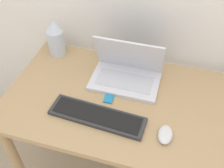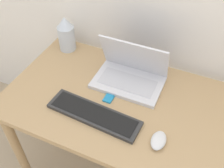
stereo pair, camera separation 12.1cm
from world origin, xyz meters
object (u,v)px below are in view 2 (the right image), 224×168
(keyboard, at_px, (94,114))
(vase, at_px, (66,34))
(laptop, at_px, (130,73))
(mouse, at_px, (158,140))
(mp3_player, at_px, (109,98))

(keyboard, relative_size, vase, 2.13)
(keyboard, distance_m, vase, 0.55)
(laptop, bearing_deg, mouse, -50.91)
(mouse, relative_size, vase, 0.47)
(laptop, distance_m, vase, 0.46)
(mp3_player, bearing_deg, mouse, -25.63)
(keyboard, relative_size, mouse, 4.51)
(mouse, distance_m, mp3_player, 0.33)
(keyboard, xyz_separation_m, mp3_player, (0.02, 0.12, -0.01))
(laptop, bearing_deg, keyboard, -102.82)
(laptop, xyz_separation_m, vase, (-0.44, 0.11, 0.05))
(laptop, xyz_separation_m, keyboard, (-0.07, -0.29, -0.04))
(mouse, xyz_separation_m, vase, (-0.69, 0.41, 0.09))
(laptop, relative_size, mouse, 3.50)
(laptop, distance_m, mouse, 0.39)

